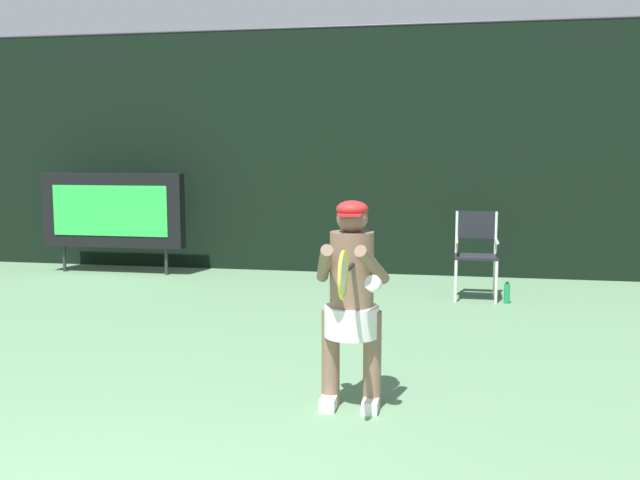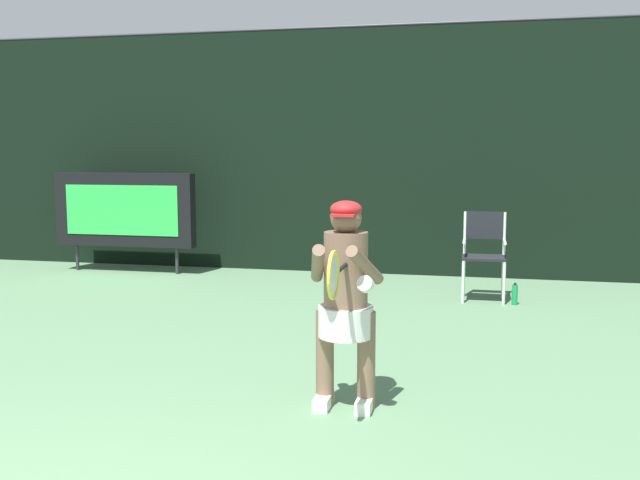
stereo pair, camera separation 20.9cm
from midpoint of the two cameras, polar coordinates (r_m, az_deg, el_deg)
backdrop_screen at (r=10.77m, az=2.25°, el=7.01°), size 18.00×0.12×3.66m
scoreboard at (r=11.13m, az=-14.79°, el=2.34°), size 2.20×0.21×1.50m
umpire_chair at (r=9.02m, az=13.59°, el=-0.79°), size 0.52×0.44×1.08m
water_bottle at (r=8.89m, az=15.91°, el=-4.22°), size 0.07×0.07×0.27m
tennis_player at (r=5.05m, az=3.24°, el=-4.49°), size 0.53×0.61×1.48m
tennis_racket at (r=4.49m, az=2.46°, el=-2.76°), size 0.03×0.60×0.31m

